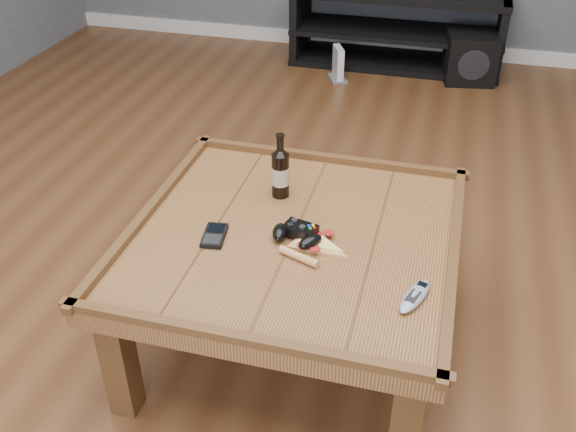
% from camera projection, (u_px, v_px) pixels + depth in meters
% --- Properties ---
extents(ground, '(6.00, 6.00, 0.00)m').
position_uv_depth(ground, '(293.00, 338.00, 2.24)').
color(ground, '#4D2B16').
rests_on(ground, ground).
extents(baseboard, '(5.00, 0.02, 0.10)m').
position_uv_depth(baseboard, '(399.00, 46.00, 4.61)').
color(baseboard, silver).
rests_on(baseboard, ground).
extents(coffee_table, '(1.03, 1.03, 0.48)m').
position_uv_depth(coffee_table, '(294.00, 249.00, 2.03)').
color(coffee_table, '#542D18').
rests_on(coffee_table, ground).
extents(media_console, '(1.40, 0.45, 0.50)m').
position_uv_depth(media_console, '(397.00, 29.00, 4.31)').
color(media_console, black).
rests_on(media_console, ground).
extents(beer_bottle, '(0.06, 0.06, 0.23)m').
position_uv_depth(beer_bottle, '(280.00, 171.00, 2.13)').
color(beer_bottle, black).
rests_on(beer_bottle, coffee_table).
extents(game_controller, '(0.17, 0.14, 0.05)m').
position_uv_depth(game_controller, '(297.00, 234.00, 1.95)').
color(game_controller, black).
rests_on(game_controller, coffee_table).
extents(pizza_slice, '(0.22, 0.27, 0.02)m').
position_uv_depth(pizza_slice, '(313.00, 245.00, 1.93)').
color(pizza_slice, tan).
rests_on(pizza_slice, coffee_table).
extents(smartphone, '(0.08, 0.13, 0.02)m').
position_uv_depth(smartphone, '(214.00, 235.00, 1.97)').
color(smartphone, black).
rests_on(smartphone, coffee_table).
extents(remote_control, '(0.10, 0.17, 0.02)m').
position_uv_depth(remote_control, '(415.00, 296.00, 1.73)').
color(remote_control, gray).
rests_on(remote_control, coffee_table).
extents(subwoofer, '(0.36, 0.36, 0.31)m').
position_uv_depth(subwoofer, '(470.00, 57.00, 4.13)').
color(subwoofer, black).
rests_on(subwoofer, ground).
extents(game_console, '(0.16, 0.20, 0.22)m').
position_uv_depth(game_console, '(338.00, 65.00, 4.16)').
color(game_console, slate).
rests_on(game_console, ground).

